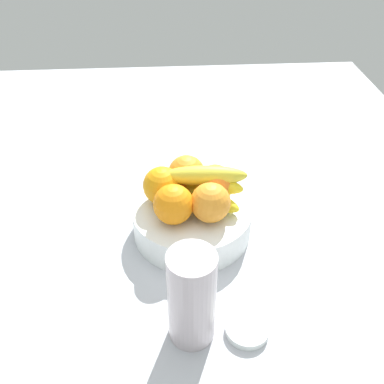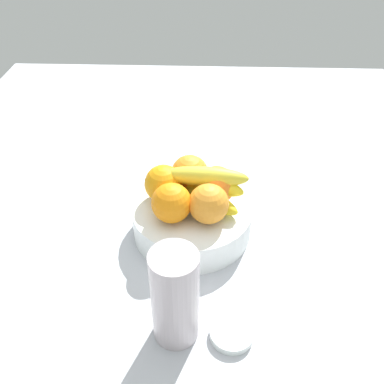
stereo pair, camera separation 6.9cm
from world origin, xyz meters
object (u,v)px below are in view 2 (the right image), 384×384
(orange_center, at_px, (216,185))
(thermos_tumbler, at_px, (173,297))
(orange_back_right, at_px, (164,184))
(orange_front_right, at_px, (209,204))
(jar_lid, at_px, (232,334))
(banana_bunch, at_px, (204,185))
(fruit_bowl, at_px, (192,219))
(orange_back_left, at_px, (190,174))
(orange_front_left, at_px, (171,203))

(orange_center, bearing_deg, thermos_tumbler, 165.81)
(orange_back_right, bearing_deg, orange_front_right, -123.08)
(thermos_tumbler, bearing_deg, jar_lid, -93.52)
(orange_front_right, height_order, banana_bunch, banana_bunch)
(fruit_bowl, bearing_deg, orange_back_right, 66.28)
(orange_back_left, height_order, thermos_tumbler, thermos_tumbler)
(fruit_bowl, height_order, orange_back_left, orange_back_left)
(orange_front_left, height_order, banana_bunch, banana_bunch)
(banana_bunch, distance_m, jar_lid, 0.29)
(orange_center, relative_size, jar_lid, 1.08)
(orange_center, distance_m, thermos_tumbler, 0.28)
(orange_front_right, bearing_deg, jar_lid, -169.01)
(banana_bunch, distance_m, thermos_tumbler, 0.27)
(banana_bunch, bearing_deg, orange_back_left, 36.70)
(orange_front_left, height_order, jar_lid, orange_front_left)
(orange_front_left, bearing_deg, orange_center, -55.31)
(orange_center, distance_m, orange_back_left, 0.07)
(fruit_bowl, height_order, orange_back_right, orange_back_right)
(orange_back_right, bearing_deg, jar_lid, -154.15)
(orange_back_left, relative_size, orange_back_right, 1.00)
(orange_back_left, bearing_deg, orange_front_left, 162.53)
(orange_front_right, height_order, orange_back_left, same)
(orange_front_right, bearing_deg, orange_back_left, 22.57)
(orange_front_left, distance_m, banana_bunch, 0.08)
(orange_back_left, bearing_deg, fruit_bowl, -173.49)
(banana_bunch, bearing_deg, thermos_tumbler, 170.68)
(thermos_tumbler, bearing_deg, orange_front_right, -14.15)
(orange_front_left, distance_m, orange_center, 0.10)
(jar_lid, bearing_deg, orange_center, 5.56)
(banana_bunch, relative_size, thermos_tumbler, 0.97)
(orange_back_left, bearing_deg, orange_front_right, -157.43)
(orange_front_right, distance_m, orange_center, 0.06)
(orange_front_left, xyz_separation_m, banana_bunch, (0.06, -0.06, 0.00))
(orange_front_left, bearing_deg, fruit_bowl, -47.78)
(fruit_bowl, height_order, banana_bunch, banana_bunch)
(fruit_bowl, xyz_separation_m, orange_back_right, (0.03, 0.06, 0.07))
(fruit_bowl, xyz_separation_m, orange_center, (0.03, -0.05, 0.07))
(orange_front_right, xyz_separation_m, orange_back_left, (0.10, 0.04, 0.00))
(orange_front_left, relative_size, orange_back_right, 1.00)
(orange_center, bearing_deg, banana_bunch, 98.68)
(orange_back_left, xyz_separation_m, orange_back_right, (-0.04, 0.05, 0.00))
(orange_front_right, height_order, thermos_tumbler, thermos_tumbler)
(orange_center, height_order, banana_bunch, banana_bunch)
(fruit_bowl, height_order, thermos_tumbler, thermos_tumbler)
(orange_front_right, height_order, orange_back_right, same)
(orange_center, height_order, orange_back_right, same)
(banana_bunch, xyz_separation_m, jar_lid, (-0.27, -0.05, -0.10))
(jar_lid, bearing_deg, orange_front_left, 27.69)
(orange_center, bearing_deg, orange_front_left, 124.69)
(orange_back_right, relative_size, banana_bunch, 0.45)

